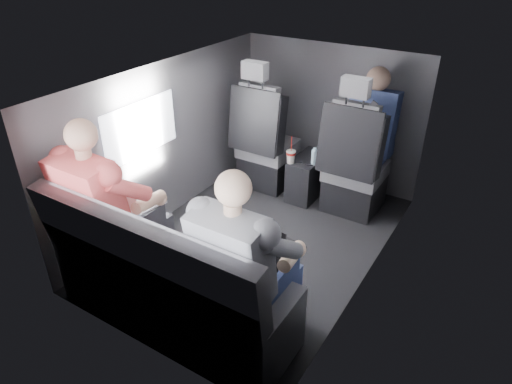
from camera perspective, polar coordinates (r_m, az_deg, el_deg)
The scene contains 19 objects.
floor at distance 3.78m, azimuth 0.38°, elevation -6.08°, with size 2.60×2.60×0.00m, color black.
ceiling at distance 3.18m, azimuth 0.46°, elevation 14.05°, with size 2.60×2.60×0.00m, color #B2B2AD.
panel_left at distance 3.92m, azimuth -10.93°, elevation 6.17°, with size 0.02×2.60×1.35m, color #56565B.
panel_right at distance 3.11m, azimuth 14.71°, elevation -0.94°, with size 0.02×2.60×1.35m, color #56565B.
panel_front at distance 4.49m, azimuth 9.23°, elevation 9.41°, with size 1.80×0.02×1.35m, color #56565B.
panel_back at distance 2.57m, azimuth -15.05°, elevation -8.13°, with size 1.80×0.02×1.35m, color #56565B.
side_window at distance 3.63m, azimuth -14.18°, elevation 7.68°, with size 0.02×0.75×0.42m, color white.
seatbelt at distance 3.75m, azimuth 11.79°, elevation 7.03°, with size 0.05×0.01×0.65m, color black.
front_seat_left at distance 4.40m, azimuth 1.12°, elevation 5.49°, with size 0.52×0.58×1.26m.
front_seat_right at distance 4.06m, azimuth 12.09°, elevation 2.60°, with size 0.52×0.58×1.26m.
center_console at distance 4.33m, azimuth 6.48°, elevation 1.93°, with size 0.24×0.48×0.41m.
rear_bench at distance 2.93m, azimuth -10.77°, elevation -11.46°, with size 1.60×0.57×0.92m.
soda_cup at distance 4.10m, azimuth 4.39°, elevation 4.49°, with size 0.09×0.09×0.26m.
water_bottle at distance 4.09m, azimuth 7.31°, elevation 4.38°, with size 0.06×0.06×0.16m.
laptop_white at distance 3.21m, azimuth -15.10°, elevation -0.81°, with size 0.34×0.33×0.24m.
laptop_black at distance 2.67m, azimuth 1.43°, elevation -6.43°, with size 0.38×0.37×0.24m.
passenger_rear_left at distance 3.12m, azimuth -17.84°, elevation -1.77°, with size 0.55×0.66×1.29m.
passenger_rear_right at distance 2.52m, azimuth -1.23°, elevation -8.88°, with size 0.52×0.63×1.25m.
passenger_front_right at distance 4.14m, azimuth 14.32°, elevation 8.21°, with size 0.40×0.40×0.82m.
Camera 1 is at (1.59, -2.61, 2.21)m, focal length 32.00 mm.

